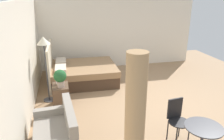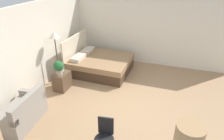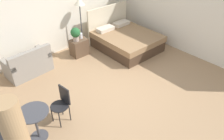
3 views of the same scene
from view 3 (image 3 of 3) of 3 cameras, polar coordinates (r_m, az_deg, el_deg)
The scene contains 11 objects.
ground_plane at distance 5.89m, azimuth 1.84°, elevation -5.19°, with size 9.25×8.91×0.02m, color #9E7A56.
wall_back at distance 7.39m, azimuth -14.40°, elevation 13.98°, with size 9.25×0.12×2.59m, color silver.
wall_right at distance 7.49m, azimuth 20.16°, elevation 13.26°, with size 0.12×5.91×2.59m, color silver.
bed at distance 7.71m, azimuth 3.46°, elevation 7.83°, with size 1.78×2.08×1.26m.
couch at distance 6.77m, azimuth -20.73°, elevation 1.32°, with size 1.28×0.80×0.83m.
nightstand at distance 7.34m, azimuth -8.44°, elevation 5.81°, with size 0.54×0.39×0.55m.
potted_plant at distance 7.05m, azimuth -9.41°, elevation 9.30°, with size 0.31×0.31×0.44m.
vase at distance 7.27m, azimuth -8.09°, elevation 8.74°, with size 0.12×0.12×0.17m.
floor_lamp at distance 7.31m, azimuth -8.32°, elevation 15.63°, with size 0.33×0.33×1.72m.
balcony_table at distance 4.67m, azimuth -19.26°, elevation -12.07°, with size 0.61×0.61×0.71m.
cafe_chair_near_couch at distance 4.89m, azimuth -12.76°, elevation -7.96°, with size 0.44×0.44×0.85m.
Camera 3 is at (-3.17, -3.26, 3.73)m, focal length 35.42 mm.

